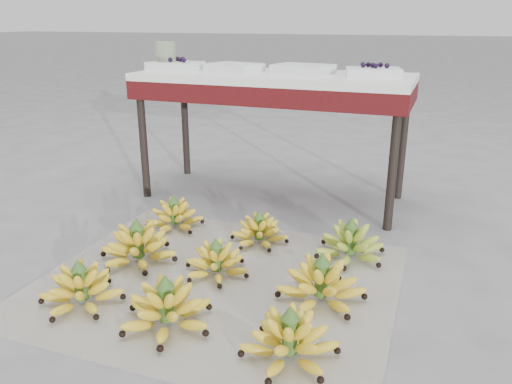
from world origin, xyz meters
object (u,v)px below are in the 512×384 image
(bunch_front_left, at_px, (81,289))
(bunch_back_left, at_px, (174,216))
(bunch_back_center, at_px, (259,232))
(bunch_back_right, at_px, (350,244))
(bunch_mid_right, at_px, (321,285))
(glass_jar, at_px, (166,56))
(bunch_front_right, at_px, (290,341))
(bunch_mid_center, at_px, (216,262))
(tray_right, at_px, (303,69))
(tray_left, at_px, (234,67))
(bunch_mid_left, at_px, (138,247))
(newspaper_mat, at_px, (218,282))
(tray_far_left, at_px, (175,65))
(tray_far_right, at_px, (373,72))
(bunch_front_center, at_px, (167,309))
(vendor_table, at_px, (273,88))

(bunch_front_left, bearing_deg, bunch_back_left, 88.93)
(bunch_back_center, distance_m, bunch_back_right, 0.38)
(bunch_mid_right, distance_m, glass_jar, 1.57)
(bunch_front_right, xyz_separation_m, bunch_mid_center, (-0.40, 0.37, -0.01))
(tray_right, bearing_deg, tray_left, -175.19)
(bunch_mid_left, bearing_deg, bunch_front_left, -75.22)
(newspaper_mat, distance_m, tray_left, 1.20)
(bunch_front_right, bearing_deg, tray_far_left, 111.65)
(tray_far_left, relative_size, tray_right, 0.89)
(glass_jar, bearing_deg, bunch_front_left, -73.62)
(bunch_mid_center, height_order, bunch_back_center, bunch_mid_center)
(tray_left, height_order, glass_jar, glass_jar)
(bunch_mid_left, relative_size, tray_far_right, 1.30)
(bunch_front_right, xyz_separation_m, glass_jar, (-1.09, 1.25, 0.66))
(newspaper_mat, height_order, tray_right, tray_right)
(bunch_front_right, height_order, tray_right, tray_right)
(tray_far_left, xyz_separation_m, tray_left, (0.33, 0.02, -0.00))
(bunch_mid_left, distance_m, bunch_back_left, 0.35)
(bunch_front_center, distance_m, bunch_mid_right, 0.51)
(tray_right, xyz_separation_m, tray_far_right, (0.34, -0.01, -0.00))
(tray_far_left, bearing_deg, bunch_back_right, -27.66)
(bunch_back_left, relative_size, vendor_table, 0.22)
(bunch_back_center, bearing_deg, tray_left, 136.79)
(bunch_mid_center, height_order, tray_far_left, tray_far_left)
(bunch_mid_left, bearing_deg, tray_far_right, 66.88)
(bunch_front_center, relative_size, bunch_front_right, 0.95)
(bunch_front_left, distance_m, bunch_mid_left, 0.33)
(bunch_mid_left, bearing_deg, bunch_back_left, 110.71)
(bunch_back_right, height_order, vendor_table, vendor_table)
(tray_far_left, height_order, glass_jar, glass_jar)
(newspaper_mat, relative_size, vendor_table, 0.92)
(bunch_front_left, relative_size, bunch_mid_left, 0.79)
(bunch_front_center, xyz_separation_m, tray_far_left, (-0.63, 1.22, 0.61))
(bunch_front_left, distance_m, vendor_table, 1.36)
(bunch_mid_left, bearing_deg, bunch_mid_center, 16.82)
(tray_far_left, bearing_deg, bunch_back_center, -39.24)
(bunch_mid_left, distance_m, bunch_mid_center, 0.33)
(bunch_back_right, bearing_deg, bunch_back_left, 170.87)
(bunch_back_left, height_order, tray_far_right, tray_far_right)
(bunch_front_left, distance_m, tray_right, 1.46)
(bunch_mid_center, height_order, tray_right, tray_right)
(newspaper_mat, bearing_deg, tray_left, 109.32)
(bunch_mid_center, distance_m, tray_far_right, 1.17)
(bunch_mid_center, relative_size, tray_right, 1.03)
(bunch_back_right, bearing_deg, tray_left, 133.94)
(glass_jar, bearing_deg, bunch_mid_right, -40.15)
(bunch_mid_right, height_order, tray_left, tray_left)
(bunch_mid_center, relative_size, bunch_mid_right, 1.04)
(bunch_front_left, xyz_separation_m, bunch_mid_center, (0.33, 0.34, -0.01))
(bunch_back_center, height_order, bunch_back_right, bunch_back_right)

